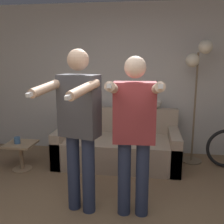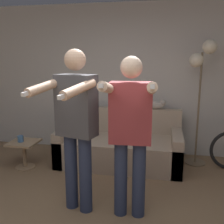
{
  "view_description": "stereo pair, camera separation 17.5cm",
  "coord_description": "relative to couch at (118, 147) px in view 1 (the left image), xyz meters",
  "views": [
    {
      "loc": [
        0.51,
        -1.91,
        1.7
      ],
      "look_at": [
        0.03,
        1.39,
        1.0
      ],
      "focal_mm": 42.0,
      "sensor_mm": 36.0,
      "label": 1
    },
    {
      "loc": [
        0.69,
        -1.88,
        1.7
      ],
      "look_at": [
        0.03,
        1.39,
        1.0
      ],
      "focal_mm": 42.0,
      "sensor_mm": 36.0,
      "label": 2
    }
  ],
  "objects": [
    {
      "name": "person_left",
      "position": [
        -0.24,
        -1.42,
        0.76
      ],
      "size": [
        0.6,
        0.75,
        1.78
      ],
      "rotation": [
        0.0,
        0.0,
        -0.25
      ],
      "color": "#2D3856",
      "rests_on": "ground_plane"
    },
    {
      "name": "side_table",
      "position": [
        -1.42,
        -0.49,
        0.03
      ],
      "size": [
        0.42,
        0.42,
        0.42
      ],
      "color": "#A38460",
      "rests_on": "ground_plane"
    },
    {
      "name": "cat",
      "position": [
        0.5,
        0.36,
        0.65
      ],
      "size": [
        0.53,
        0.11,
        0.16
      ],
      "color": "#B7AD9E",
      "rests_on": "couch"
    },
    {
      "name": "cup",
      "position": [
        -1.46,
        -0.51,
        0.2
      ],
      "size": [
        0.09,
        0.09,
        0.1
      ],
      "color": "#3D6693",
      "rests_on": "side_table"
    },
    {
      "name": "floor_lamp",
      "position": [
        1.21,
        0.22,
        1.26
      ],
      "size": [
        0.39,
        0.33,
        1.96
      ],
      "color": "#756047",
      "rests_on": "ground_plane"
    },
    {
      "name": "couch",
      "position": [
        0.0,
        0.0,
        0.0
      ],
      "size": [
        1.93,
        0.94,
        0.85
      ],
      "color": "tan",
      "rests_on": "ground_plane"
    },
    {
      "name": "wall_back",
      "position": [
        -0.02,
        0.61,
        1.03
      ],
      "size": [
        10.0,
        0.05,
        2.6
      ],
      "color": "beige",
      "rests_on": "ground_plane"
    },
    {
      "name": "person_right",
      "position": [
        0.34,
        -1.42,
        0.72
      ],
      "size": [
        0.53,
        0.69,
        1.71
      ],
      "rotation": [
        0.0,
        0.0,
        0.06
      ],
      "color": "#2D3856",
      "rests_on": "ground_plane"
    }
  ]
}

